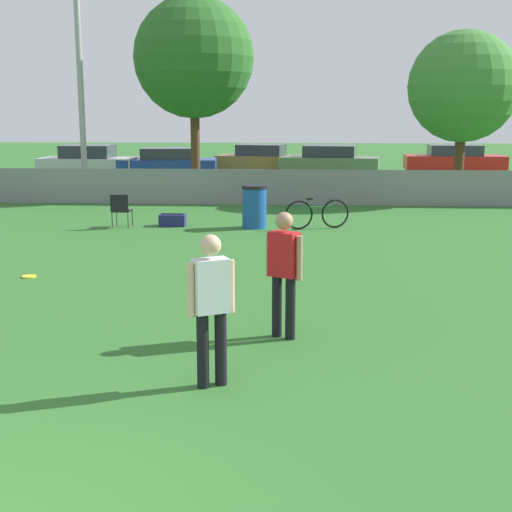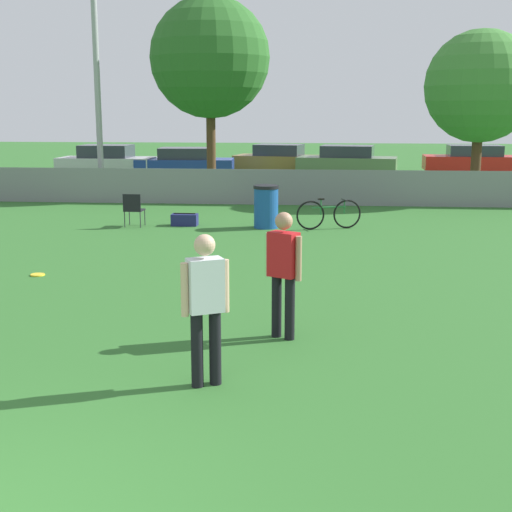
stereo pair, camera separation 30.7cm
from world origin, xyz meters
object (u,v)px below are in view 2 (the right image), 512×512
bicycle_sideline (329,214)px  folding_chair_sideline (133,208)px  tree_far_right (481,87)px  parked_car_red (474,160)px  parked_car_olive (347,162)px  parked_car_silver (107,162)px  player_receiver_white (205,300)px  gear_bag_sideline (185,220)px  parked_car_tan (279,160)px  light_pole (94,21)px  tree_near_pole (210,58)px  player_defender_red (283,266)px  frisbee_disc (38,275)px  parked_car_blue (185,163)px  trash_bin (266,206)px

bicycle_sideline → folding_chair_sideline: bearing=163.6°
tree_far_right → folding_chair_sideline: size_ratio=6.38×
parked_car_red → parked_car_olive: bearing=-161.5°
folding_chair_sideline → parked_car_olive: (5.82, 14.13, 0.20)m
bicycle_sideline → parked_car_silver: (-9.46, 12.67, 0.31)m
player_receiver_white → parked_car_silver: 24.46m
gear_bag_sideline → folding_chair_sideline: bearing=-164.8°
parked_car_red → parked_car_tan: bearing=-174.9°
light_pole → bicycle_sideline: light_pole is taller
light_pole → parked_car_tan: (5.50, 9.15, -5.09)m
tree_near_pole → player_defender_red: 16.87m
parked_car_tan → parked_car_olive: (3.07, -1.23, 0.02)m
tree_near_pole → gear_bag_sideline: size_ratio=10.19×
frisbee_disc → parked_car_tan: bearing=81.6°
frisbee_disc → parked_car_olive: bearing=72.6°
light_pole → gear_bag_sideline: size_ratio=15.07×
frisbee_disc → player_defender_red: bearing=-34.6°
tree_near_pole → parked_car_tan: bearing=76.3°
tree_far_right → gear_bag_sideline: (-8.42, -5.81, -3.47)m
frisbee_disc → folding_chair_sideline: (0.33, 5.45, 0.47)m
tree_near_pole → player_receiver_white: bearing=-81.5°
folding_chair_sideline → parked_car_blue: 12.89m
tree_near_pole → trash_bin: bearing=-71.1°
player_defender_red → player_receiver_white: same height
trash_bin → gear_bag_sideline: bearing=175.6°
player_receiver_white → trash_bin: (-0.17, 10.47, -0.41)m
frisbee_disc → tree_near_pole: bearing=84.9°
folding_chair_sideline → gear_bag_sideline: (1.24, 0.34, -0.34)m
bicycle_sideline → parked_car_olive: 14.04m
tree_far_right → parked_car_tan: (-6.91, 9.21, -2.96)m
trash_bin → folding_chair_sideline: bearing=-177.0°
gear_bag_sideline → parked_car_silver: (-5.79, 12.45, 0.53)m
gear_bag_sideline → parked_car_red: parked_car_red is taller
trash_bin → parked_car_red: (8.26, 15.64, 0.13)m
player_receiver_white → frisbee_disc: 6.25m
tree_far_right → frisbee_disc: tree_far_right is taller
player_receiver_white → parked_car_red: size_ratio=0.37×
tree_near_pole → light_pole: bearing=-160.1°
light_pole → bicycle_sideline: 11.16m
folding_chair_sideline → bicycle_sideline: folding_chair_sideline is taller
bicycle_sideline → parked_car_olive: bearing=68.5°
tree_near_pole → parked_car_tan: (1.92, 7.85, -3.98)m
parked_car_tan → parked_car_olive: size_ratio=0.95×
parked_car_silver → parked_car_olive: (10.37, 1.33, 0.00)m
gear_bag_sideline → parked_car_olive: size_ratio=0.15×
parked_car_olive → parked_car_red: (5.77, 1.69, -0.02)m
frisbee_disc → parked_car_tan: size_ratio=0.06×
bicycle_sideline → trash_bin: trash_bin is taller
parked_car_olive → trash_bin: bearing=-92.0°
tree_near_pole → folding_chair_sideline: (-0.84, -7.51, -4.16)m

